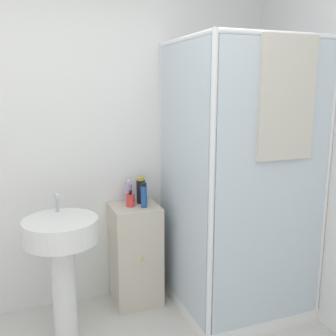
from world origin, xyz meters
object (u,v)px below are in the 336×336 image
Objects in this scene: sink at (62,251)px; lotion_bottle_white at (129,193)px; shampoo_bottle_tall_black at (141,190)px; shampoo_bottle_blue at (144,196)px; soap_dispenser at (130,200)px.

lotion_bottle_white is at bearing 34.33° from sink.
shampoo_bottle_tall_black is at bearing -16.81° from lotion_bottle_white.
shampoo_bottle_tall_black is 0.13m from shampoo_bottle_blue.
shampoo_bottle_blue is 0.17m from lotion_bottle_white.
lotion_bottle_white is (-0.08, 0.15, -0.01)m from shampoo_bottle_blue.
soap_dispenser is at bearing -148.09° from shampoo_bottle_tall_black.
shampoo_bottle_blue is (-0.01, -0.12, -0.01)m from shampoo_bottle_tall_black.
soap_dispenser is (0.54, 0.29, 0.21)m from sink.
shampoo_bottle_blue is at bearing -34.18° from soap_dispenser.
shampoo_bottle_blue reaches higher than lotion_bottle_white.
shampoo_bottle_tall_black is 1.10× the size of lotion_bottle_white.
shampoo_bottle_tall_black is (0.65, 0.35, 0.26)m from sink.
soap_dispenser is at bearing -96.83° from lotion_bottle_white.
sink is at bearing -145.67° from lotion_bottle_white.
sink reaches higher than soap_dispenser.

